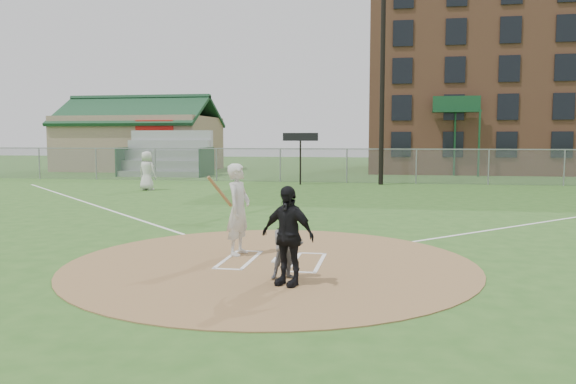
% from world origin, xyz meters
% --- Properties ---
extents(ground, '(140.00, 140.00, 0.00)m').
position_xyz_m(ground, '(0.00, 0.00, 0.00)').
color(ground, '#2E5A1E').
rests_on(ground, ground).
extents(dirt_circle, '(8.40, 8.40, 0.02)m').
position_xyz_m(dirt_circle, '(0.00, 0.00, 0.01)').
color(dirt_circle, olive).
rests_on(dirt_circle, ground).
extents(home_plate, '(0.44, 0.44, 0.03)m').
position_xyz_m(home_plate, '(0.22, 0.19, 0.03)').
color(home_plate, white).
rests_on(home_plate, dirt_circle).
extents(foul_line_third, '(17.04, 17.04, 0.01)m').
position_xyz_m(foul_line_third, '(-9.00, 9.00, 0.01)').
color(foul_line_third, white).
rests_on(foul_line_third, ground).
extents(catcher, '(0.73, 0.66, 1.24)m').
position_xyz_m(catcher, '(0.56, -1.30, 0.64)').
color(catcher, slate).
rests_on(catcher, dirt_circle).
extents(umpire, '(1.11, 0.77, 1.74)m').
position_xyz_m(umpire, '(0.64, -1.69, 0.89)').
color(umpire, black).
rests_on(umpire, dirt_circle).
extents(ondeck_player, '(1.09, 0.84, 1.96)m').
position_xyz_m(ondeck_player, '(-9.58, 15.37, 0.98)').
color(ondeck_player, silver).
rests_on(ondeck_player, ground).
extents(batters_boxes, '(2.08, 1.88, 0.01)m').
position_xyz_m(batters_boxes, '(0.00, 0.15, 0.03)').
color(batters_boxes, white).
rests_on(batters_boxes, dirt_circle).
extents(batter_at_plate, '(0.83, 1.04, 2.01)m').
position_xyz_m(batter_at_plate, '(-0.87, 0.67, 1.03)').
color(batter_at_plate, silver).
rests_on(batter_at_plate, dirt_circle).
extents(outfield_fence, '(56.08, 0.08, 2.03)m').
position_xyz_m(outfield_fence, '(0.00, 22.00, 1.02)').
color(outfield_fence, slate).
rests_on(outfield_fence, ground).
extents(bleachers, '(6.08, 3.20, 3.20)m').
position_xyz_m(bleachers, '(-13.00, 26.20, 1.59)').
color(bleachers, '#B7BABF').
rests_on(bleachers, ground).
extents(clubhouse, '(12.20, 8.71, 6.23)m').
position_xyz_m(clubhouse, '(-18.00, 32.99, 2.39)').
color(clubhouse, tan).
rests_on(clubhouse, ground).
extents(brick_warehouse, '(30.00, 17.17, 15.00)m').
position_xyz_m(brick_warehouse, '(16.00, 37.96, 7.50)').
color(brick_warehouse, '#93593F').
rests_on(brick_warehouse, ground).
extents(light_pole, '(1.20, 0.30, 12.22)m').
position_xyz_m(light_pole, '(2.00, 21.00, 6.61)').
color(light_pole, black).
rests_on(light_pole, ground).
extents(scoreboard_sign, '(2.00, 0.10, 2.93)m').
position_xyz_m(scoreboard_sign, '(-2.50, 20.20, 2.39)').
color(scoreboard_sign, black).
rests_on(scoreboard_sign, ground).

